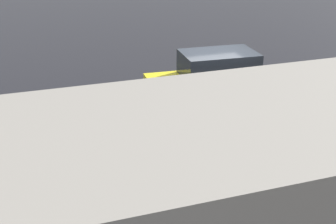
{
  "coord_description": "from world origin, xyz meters",
  "views": [
    {
      "loc": [
        6.1,
        12.85,
        6.05
      ],
      "look_at": [
        2.11,
        1.38,
        0.9
      ],
      "focal_mm": 50.0,
      "sensor_mm": 36.0,
      "label": 1
    }
  ],
  "objects_px": {
    "fire_hydrant": "(122,152)",
    "pedestrian": "(94,153)",
    "sign_post": "(151,126)",
    "moving_hatchback": "(211,84)"
  },
  "relations": [
    {
      "from": "moving_hatchback",
      "to": "sign_post",
      "type": "height_order",
      "value": "sign_post"
    },
    {
      "from": "fire_hydrant",
      "to": "pedestrian",
      "type": "xyz_separation_m",
      "value": [
        0.79,
        0.35,
        0.28
      ]
    },
    {
      "from": "moving_hatchback",
      "to": "sign_post",
      "type": "distance_m",
      "value": 4.82
    },
    {
      "from": "pedestrian",
      "to": "sign_post",
      "type": "height_order",
      "value": "sign_post"
    },
    {
      "from": "sign_post",
      "to": "moving_hatchback",
      "type": "bearing_deg",
      "value": -130.95
    },
    {
      "from": "moving_hatchback",
      "to": "pedestrian",
      "type": "bearing_deg",
      "value": 32.7
    },
    {
      "from": "moving_hatchback",
      "to": "pedestrian",
      "type": "distance_m",
      "value": 5.19
    },
    {
      "from": "sign_post",
      "to": "pedestrian",
      "type": "bearing_deg",
      "value": -33.83
    },
    {
      "from": "sign_post",
      "to": "fire_hydrant",
      "type": "bearing_deg",
      "value": -69.98
    },
    {
      "from": "fire_hydrant",
      "to": "pedestrian",
      "type": "bearing_deg",
      "value": 23.76
    }
  ]
}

